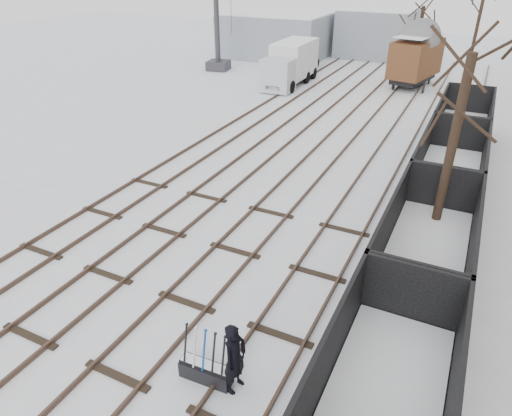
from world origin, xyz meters
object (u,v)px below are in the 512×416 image
Objects in this scene: ground_frame at (206,370)px; panel_van at (302,57)px; crane at (219,42)px; worker at (235,358)px; box_van_wagon at (416,57)px; lorry at (291,63)px; freight_wagon_a at (378,416)px.

panel_van is at bearing 104.80° from ground_frame.
crane reaches higher than panel_van.
crane is at bearing 38.14° from worker.
box_van_wagon is at bearing -27.11° from panel_van.
crane reaches higher than ground_frame.
box_van_wagon is (-1.17, 31.13, 1.29)m from worker.
lorry is at bearing 27.31° from worker.
lorry is at bearing 115.64° from freight_wagon_a.
lorry is at bearing -93.11° from panel_van.
crane is (-7.79, 2.35, 0.74)m from lorry.
worker is at bearing -70.84° from lorry.
freight_wagon_a is at bearing -65.11° from lorry.
worker is 35.06m from panel_van.
ground_frame is at bearing -76.33° from box_van_wagon.
panel_van is at bearing 26.02° from worker.
freight_wagon_a is 36.31m from panel_van.
lorry is (-9.95, 27.47, 0.71)m from worker.
crane is (-21.02, 29.90, 1.40)m from freight_wagon_a.
worker is 0.38× the size of panel_van.
box_van_wagon is at bearing 98.11° from freight_wagon_a.
crane is at bearing 162.42° from lorry.
ground_frame is at bearing -70.96° from crane.
crane reaches higher than lorry.
box_van_wagon is 0.77× the size of lorry.
lorry reaches higher than freight_wagon_a.
ground_frame is 31.30m from box_van_wagon.
freight_wagon_a is 1.28× the size of panel_van.
ground_frame is 34.93m from panel_van.
panel_van is at bearing 16.90° from crane.
panel_van is (-10.03, 2.09, -1.18)m from box_van_wagon.
box_van_wagon reaches higher than freight_wagon_a.
worker reaches higher than ground_frame.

